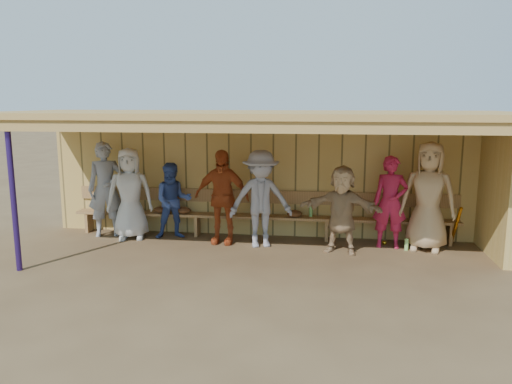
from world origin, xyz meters
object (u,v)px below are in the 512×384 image
Objects in this scene: player_e at (261,199)px; player_h at (428,197)px; player_f at (342,210)px; bench at (261,211)px; player_d at (222,197)px; player_g at (390,202)px; player_a at (106,189)px; player_c at (173,201)px; player_b at (130,194)px.

player_e is 3.01m from player_h.
bench is at bearing 164.40° from player_f.
player_d is at bearing 155.01° from player_e.
player_g is at bearing -9.13° from bench.
player_a is 5.52m from player_g.
player_c is 0.84× the size of player_d.
player_a is at bearing 179.27° from player_d.
player_e is at bearing -169.34° from player_g.
player_g is 2.49m from bench.
player_c is 0.20× the size of bench.
player_d is 0.94m from bench.
player_e is at bearing -5.11° from player_d.
player_b is at bearing -165.55° from player_h.
player_h reaches higher than player_e.
player_f is at bearing -23.33° from player_e.
player_e is 0.75m from bench.
player_a reaches higher than bench.
player_b is 0.91× the size of player_h.
player_e is at bearing -83.43° from bench.
player_d is 3.77m from player_h.
player_f is 1.01m from player_g.
player_a is 0.57m from player_b.
player_c is at bearing -5.28° from player_b.
player_c is at bearing -169.85° from bench.
player_c is 0.76× the size of player_h.
player_a reaches higher than player_g.
player_b is 4.09m from player_f.
player_e reaches higher than player_c.
player_g is at bearing -172.30° from player_h.
player_c is at bearing -20.56° from player_a.
bench is at bearing -14.90° from player_a.
player_b is at bearing -174.92° from player_g.
player_c is 1.82m from player_e.
player_e is 0.24× the size of bench.
player_h is at bearing -14.96° from player_b.
player_b reaches higher than bench.
player_c is 0.88× the size of player_g.
player_b is 0.85m from player_c.
player_h is (0.64, -0.08, 0.14)m from player_g.
player_a is at bearing -176.39° from player_g.
bench is at bearing 175.38° from player_g.
bench is (-1.54, 0.85, -0.26)m from player_f.
bench is (1.71, 0.31, -0.22)m from player_c.
player_h reaches higher than player_c.
player_d is 0.24× the size of bench.
player_b is at bearing -172.47° from player_f.
player_f is 1.78m from bench.
player_h is (4.79, -0.17, 0.24)m from player_c.
player_e is (0.76, -0.13, 0.01)m from player_d.
player_a reaches higher than player_b.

